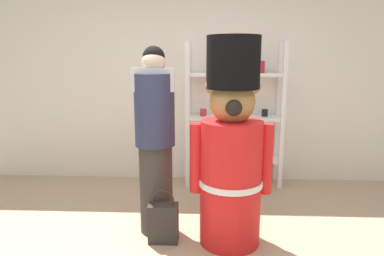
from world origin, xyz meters
The scene contains 5 objects.
back_wall centered at (0.00, 2.20, 1.30)m, with size 6.40×0.12×2.60m, color silver.
merchandise_shelf centered at (0.54, 1.98, 0.90)m, with size 1.20×0.35×1.78m.
teddy_bear_guard centered at (0.41, 0.51, 0.81)m, with size 0.70×0.54×1.76m.
person_shopper centered at (-0.26, 0.68, 0.87)m, with size 0.37×0.35×1.69m.
shopping_bag centered at (-0.17, 0.48, 0.18)m, with size 0.26×0.14×0.48m.
Camera 1 is at (0.20, -2.32, 1.59)m, focal length 32.56 mm.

